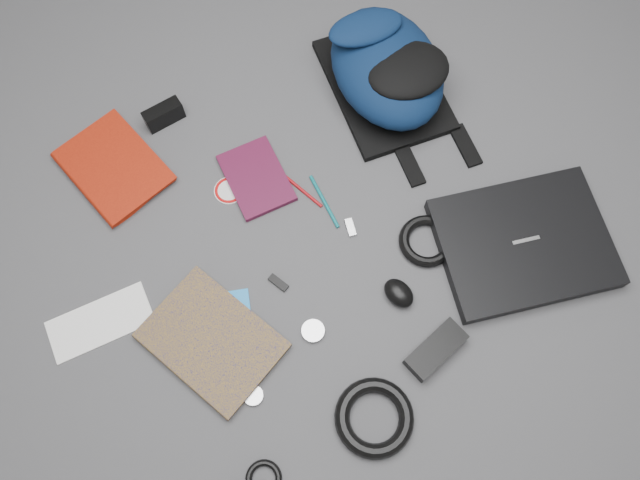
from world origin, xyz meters
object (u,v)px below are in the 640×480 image
laptop (523,243)px  power_brick (436,350)px  textbook_red (81,191)px  dvd_case (256,178)px  mouse (399,293)px  comic_book (179,378)px  compact_camera (164,115)px  backpack (387,67)px

laptop → power_brick: (-0.32, -0.09, -0.00)m
textbook_red → dvd_case: 0.43m
mouse → laptop: bearing=-19.6°
comic_book → compact_camera: 0.66m
dvd_case → power_brick: size_ratio=1.34×
dvd_case → power_brick: (0.12, -0.58, 0.01)m
textbook_red → mouse: bearing=-60.8°
comic_book → mouse: (0.51, -0.10, 0.01)m
comic_book → laptop: bearing=-29.2°
laptop → mouse: (-0.32, 0.06, 0.00)m
textbook_red → comic_book: size_ratio=0.91×
dvd_case → power_brick: power_brick is taller
textbook_red → mouse: mouse is taller
textbook_red → power_brick: size_ratio=1.83×
compact_camera → mouse: bearing=-71.8°
laptop → mouse: size_ratio=5.05×
backpack → mouse: backpack is taller
dvd_case → power_brick: 0.60m
laptop → power_brick: size_ratio=2.71×
comic_book → compact_camera: compact_camera is taller
backpack → compact_camera: bearing=169.5°
compact_camera → power_brick: (0.24, -0.85, -0.01)m
mouse → comic_book: bearing=159.3°
textbook_red → power_brick: 0.93m
dvd_case → compact_camera: 0.29m
laptop → textbook_red: 1.07m
mouse → dvd_case: bearing=96.6°
power_brick → mouse: bearing=78.6°
laptop → compact_camera: compact_camera is taller
dvd_case → textbook_red: bearing=159.7°
laptop → compact_camera: size_ratio=3.93×
laptop → comic_book: laptop is taller
laptop → comic_book: 0.85m
textbook_red → comic_book: textbook_red is taller
laptop → mouse: mouse is taller
backpack → mouse: 0.57m
mouse → power_brick: mouse is taller
compact_camera → power_brick: 0.89m
laptop → mouse: 0.32m
dvd_case → compact_camera: (-0.11, 0.27, 0.02)m
laptop → comic_book: size_ratio=1.35×
compact_camera → mouse: (0.24, -0.70, -0.01)m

